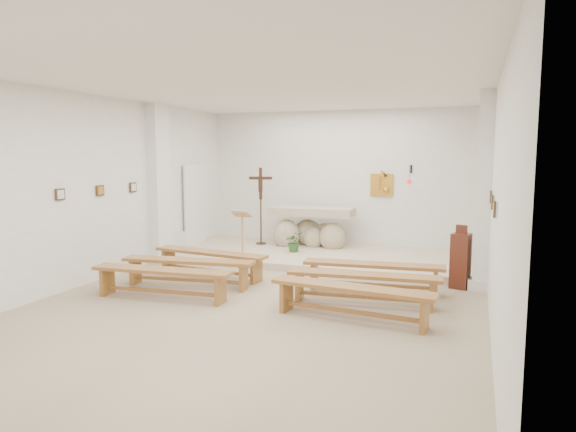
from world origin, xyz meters
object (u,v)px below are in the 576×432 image
at_px(bench_left_front, 210,258).
at_px(bench_left_second, 188,266).
at_px(bench_left_third, 162,276).
at_px(bench_right_front, 373,270).
at_px(bench_right_third, 351,295).
at_px(altar, 311,230).
at_px(crucifix_stand, 261,200).
at_px(donation_pedestal, 460,260).
at_px(bench_right_second, 363,281).
at_px(lectern, 242,234).

distance_m(bench_left_front, bench_left_second, 0.83).
bearing_deg(bench_left_third, bench_right_front, 22.80).
bearing_deg(bench_left_third, bench_right_third, -4.45).
height_order(altar, bench_left_second, altar).
height_order(altar, bench_left_front, altar).
distance_m(altar, crucifix_stand, 1.46).
xyz_separation_m(donation_pedestal, bench_right_second, (-1.42, -1.64, -0.12)).
relative_size(bench_right_front, bench_right_third, 1.00).
xyz_separation_m(bench_right_front, bench_left_second, (-3.22, -0.83, 0.00)).
height_order(crucifix_stand, bench_left_second, crucifix_stand).
xyz_separation_m(altar, bench_right_front, (2.16, -3.18, -0.17)).
bearing_deg(crucifix_stand, bench_left_second, -102.02).
height_order(bench_right_second, bench_right_third, same).
bearing_deg(bench_left_front, bench_left_second, -82.93).
bearing_deg(bench_right_second, bench_left_third, -170.63).
relative_size(donation_pedestal, bench_right_front, 0.47).
xyz_separation_m(lectern, bench_left_front, (-0.12, -1.22, -0.29)).
distance_m(lectern, crucifix_stand, 1.89).
distance_m(lectern, bench_right_third, 4.24).
xyz_separation_m(donation_pedestal, bench_left_third, (-4.64, -2.47, -0.12)).
bearing_deg(crucifix_stand, bench_right_second, -63.15).
relative_size(bench_left_front, bench_right_third, 1.00).
distance_m(lectern, bench_right_second, 3.73).
xyz_separation_m(bench_left_second, bench_right_third, (3.22, -0.83, 0.00)).
xyz_separation_m(lectern, bench_right_front, (3.10, -1.22, -0.29)).
distance_m(bench_right_front, bench_right_second, 0.83).
bearing_deg(lectern, bench_right_second, -36.13).
distance_m(altar, bench_left_third, 4.96).
bearing_deg(lectern, bench_left_third, -95.03).
bearing_deg(bench_left_front, bench_right_third, -20.18).
xyz_separation_m(bench_right_front, bench_right_third, (0.00, -1.66, 0.00)).
height_order(donation_pedestal, bench_right_third, donation_pedestal).
distance_m(bench_left_front, bench_right_front, 3.22).
xyz_separation_m(crucifix_stand, bench_right_third, (3.41, -4.64, -0.87)).
xyz_separation_m(altar, crucifix_stand, (-1.26, -0.20, 0.71)).
distance_m(lectern, donation_pedestal, 4.54).
distance_m(crucifix_stand, donation_pedestal, 5.35).
height_order(lectern, bench_right_front, lectern).
height_order(crucifix_stand, donation_pedestal, crucifix_stand).
bearing_deg(bench_left_second, bench_left_third, -97.66).
bearing_deg(bench_left_third, bench_left_front, 85.55).
xyz_separation_m(lectern, donation_pedestal, (4.52, -0.41, -0.17)).
height_order(crucifix_stand, bench_right_front, crucifix_stand).
distance_m(bench_right_second, bench_left_third, 3.32).
distance_m(lectern, bench_left_front, 1.26).
xyz_separation_m(crucifix_stand, bench_right_second, (3.41, -3.82, -0.87)).
relative_size(donation_pedestal, bench_left_second, 0.47).
xyz_separation_m(lectern, bench_right_third, (3.10, -2.88, -0.29)).
height_order(altar, lectern, lectern).
bearing_deg(bench_left_second, bench_right_third, -22.10).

